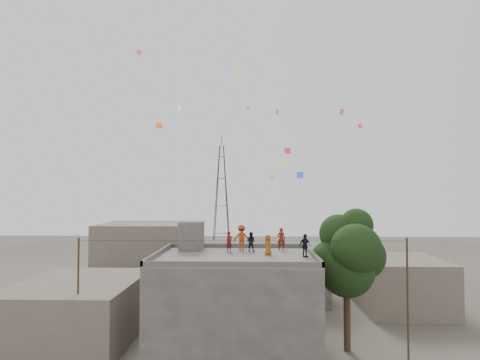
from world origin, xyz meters
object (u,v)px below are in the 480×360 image
object	(u,v)px
transmission_tower	(222,200)
person_dark_adult	(305,246)
tree	(349,255)
person_red_adult	(281,239)
stair_head_box	(192,236)

from	to	relation	value
transmission_tower	person_dark_adult	size ratio (longest dim) A/B	13.72
tree	transmission_tower	size ratio (longest dim) A/B	0.45
transmission_tower	tree	bearing A→B (deg)	-73.91
person_red_adult	person_dark_adult	xyz separation A→B (m)	(1.27, -3.08, -0.05)
tree	transmission_tower	distance (m)	41.12
tree	stair_head_box	bearing A→B (deg)	169.26
person_red_adult	person_dark_adult	world-z (taller)	person_red_adult
tree	person_dark_adult	world-z (taller)	tree
tree	person_red_adult	world-z (taller)	tree
stair_head_box	person_dark_adult	size ratio (longest dim) A/B	1.37
stair_head_box	person_red_adult	distance (m)	6.34
transmission_tower	person_dark_adult	distance (m)	41.36
transmission_tower	person_red_adult	size ratio (longest dim) A/B	12.76
tree	person_red_adult	size ratio (longest dim) A/B	5.80
person_red_adult	transmission_tower	bearing A→B (deg)	-71.68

